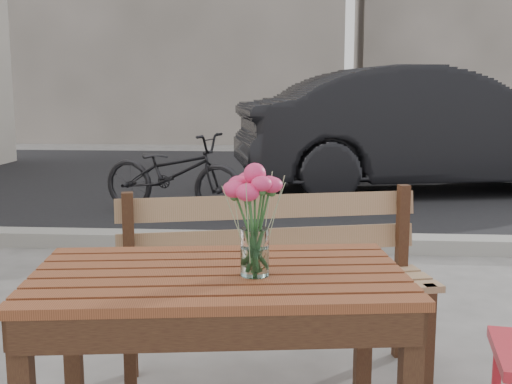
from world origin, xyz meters
TOP-DOWN VIEW (x-y plane):
  - street at (0.00, 5.06)m, footprint 30.00×8.12m
  - main_table at (-0.14, -0.12)m, footprint 1.25×0.83m
  - main_bench at (-0.01, 0.72)m, footprint 1.45×0.74m
  - main_vase at (-0.03, -0.16)m, footprint 0.19×0.19m
  - parked_car at (1.65, 6.12)m, footprint 4.94×2.58m
  - bicycle at (-1.23, 4.44)m, footprint 1.69×1.02m

SIDE VIEW (x-z plane):
  - street at x=0.00m, z-range -0.03..0.09m
  - bicycle at x=-1.23m, z-range 0.00..0.84m
  - main_bench at x=-0.01m, z-range 0.09..0.96m
  - main_table at x=-0.14m, z-range 0.24..0.96m
  - parked_car at x=1.65m, z-range 0.00..1.55m
  - main_vase at x=-0.03m, z-range 0.76..1.11m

